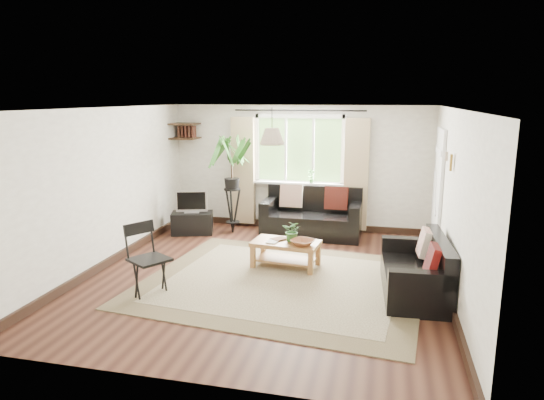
% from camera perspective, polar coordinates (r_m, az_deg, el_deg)
% --- Properties ---
extents(floor, '(5.50, 5.50, 0.00)m').
position_cam_1_polar(floor, '(7.12, -0.74, -8.96)').
color(floor, black).
rests_on(floor, ground).
extents(ceiling, '(5.50, 5.50, 0.00)m').
position_cam_1_polar(ceiling, '(6.65, -0.80, 10.74)').
color(ceiling, white).
rests_on(ceiling, floor).
extents(wall_back, '(5.00, 0.02, 2.40)m').
position_cam_1_polar(wall_back, '(9.43, 3.25, 3.80)').
color(wall_back, beige).
rests_on(wall_back, floor).
extents(wall_front, '(5.00, 0.02, 2.40)m').
position_cam_1_polar(wall_front, '(4.25, -9.75, -6.70)').
color(wall_front, beige).
rests_on(wall_front, floor).
extents(wall_left, '(0.02, 5.50, 2.40)m').
position_cam_1_polar(wall_left, '(7.76, -19.00, 1.36)').
color(wall_left, beige).
rests_on(wall_left, floor).
extents(wall_right, '(0.02, 5.50, 2.40)m').
position_cam_1_polar(wall_right, '(6.65, 20.64, -0.46)').
color(wall_right, beige).
rests_on(wall_right, floor).
extents(rug, '(4.08, 3.60, 0.02)m').
position_cam_1_polar(rug, '(6.90, 1.21, -9.56)').
color(rug, beige).
rests_on(rug, floor).
extents(window, '(2.50, 0.16, 2.16)m').
position_cam_1_polar(window, '(9.35, 3.23, 5.89)').
color(window, white).
rests_on(window, wall_back).
extents(door, '(0.06, 0.96, 2.06)m').
position_cam_1_polar(door, '(8.34, 18.89, 0.68)').
color(door, silver).
rests_on(door, wall_right).
extents(corner_shelf, '(0.50, 0.50, 0.34)m').
position_cam_1_polar(corner_shelf, '(9.76, -10.22, 7.99)').
color(corner_shelf, black).
rests_on(corner_shelf, wall_back).
extents(pendant_lamp, '(0.36, 0.36, 0.54)m').
position_cam_1_polar(pendant_lamp, '(7.05, 0.00, 7.97)').
color(pendant_lamp, beige).
rests_on(pendant_lamp, ceiling).
extents(wall_sconce, '(0.12, 0.12, 0.28)m').
position_cam_1_polar(wall_sconce, '(6.85, 20.08, 4.51)').
color(wall_sconce, beige).
rests_on(wall_sconce, wall_right).
extents(sofa_back, '(1.82, 0.93, 0.85)m').
position_cam_1_polar(sofa_back, '(9.03, 4.70, -1.59)').
color(sofa_back, black).
rests_on(sofa_back, floor).
extents(sofa_right, '(1.60, 0.87, 0.73)m').
position_cam_1_polar(sofa_right, '(6.66, 16.43, -7.64)').
color(sofa_right, black).
rests_on(sofa_right, floor).
extents(coffee_table, '(1.05, 0.65, 0.41)m').
position_cam_1_polar(coffee_table, '(7.41, 1.63, -6.41)').
color(coffee_table, brown).
rests_on(coffee_table, floor).
extents(table_plant, '(0.33, 0.30, 0.32)m').
position_cam_1_polar(table_plant, '(7.32, 2.44, -3.65)').
color(table_plant, '#2B5A24').
rests_on(table_plant, coffee_table).
extents(bowl, '(0.44, 0.44, 0.08)m').
position_cam_1_polar(bowl, '(7.18, 3.64, -5.00)').
color(bowl, brown).
rests_on(bowl, coffee_table).
extents(book_a, '(0.18, 0.23, 0.02)m').
position_cam_1_polar(book_a, '(7.35, -0.48, -4.84)').
color(book_a, silver).
rests_on(book_a, coffee_table).
extents(book_b, '(0.28, 0.29, 0.02)m').
position_cam_1_polar(book_b, '(7.51, 0.44, -4.44)').
color(book_b, brown).
rests_on(book_b, coffee_table).
extents(tv_stand, '(0.85, 0.63, 0.41)m').
position_cam_1_polar(tv_stand, '(9.32, -9.36, -2.68)').
color(tv_stand, black).
rests_on(tv_stand, floor).
extents(tv, '(0.62, 0.36, 0.45)m').
position_cam_1_polar(tv, '(9.23, -9.45, -0.10)').
color(tv, '#A5A5AA').
rests_on(tv, tv_stand).
extents(palm_stand, '(0.76, 0.76, 1.85)m').
position_cam_1_polar(palm_stand, '(9.15, -4.73, 1.79)').
color(palm_stand, black).
rests_on(palm_stand, floor).
extents(folding_chair, '(0.67, 0.67, 0.95)m').
position_cam_1_polar(folding_chair, '(6.51, -14.21, -6.95)').
color(folding_chair, black).
rests_on(folding_chair, floor).
extents(sill_plant, '(0.14, 0.10, 0.27)m').
position_cam_1_polar(sill_plant, '(9.30, 4.63, 2.82)').
color(sill_plant, '#2D6023').
rests_on(sill_plant, window).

